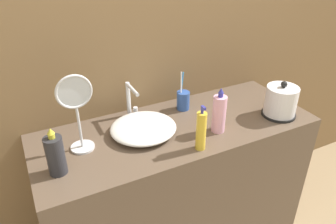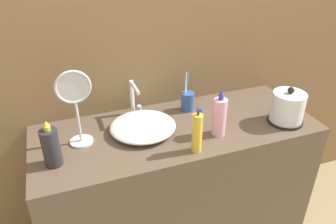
% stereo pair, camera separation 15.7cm
% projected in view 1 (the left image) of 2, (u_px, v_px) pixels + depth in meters
% --- Properties ---
extents(wall_back, '(6.00, 0.04, 2.60)m').
position_uv_depth(wall_back, '(151.00, 17.00, 1.63)').
color(wall_back, olive).
rests_on(wall_back, ground_plane).
extents(vanity_counter, '(1.42, 0.55, 0.82)m').
position_uv_depth(vanity_counter, '(176.00, 189.00, 1.84)').
color(vanity_counter, brown).
rests_on(vanity_counter, ground_plane).
extents(sink_basin, '(0.32, 0.31, 0.06)m').
position_uv_depth(sink_basin, '(143.00, 128.00, 1.58)').
color(sink_basin, white).
rests_on(sink_basin, vanity_counter).
extents(faucet, '(0.06, 0.15, 0.19)m').
position_uv_depth(faucet, '(131.00, 98.00, 1.67)').
color(faucet, silver).
rests_on(faucet, vanity_counter).
extents(electric_kettle, '(0.18, 0.18, 0.20)m').
position_uv_depth(electric_kettle, '(281.00, 102.00, 1.70)').
color(electric_kettle, black).
rests_on(electric_kettle, vanity_counter).
extents(toothbrush_cup, '(0.07, 0.07, 0.21)m').
position_uv_depth(toothbrush_cup, '(183.00, 100.00, 1.78)').
color(toothbrush_cup, '#2D519E').
rests_on(toothbrush_cup, vanity_counter).
extents(lotion_bottle, '(0.05, 0.05, 0.22)m').
position_uv_depth(lotion_bottle, '(201.00, 131.00, 1.44)').
color(lotion_bottle, gold).
rests_on(lotion_bottle, vanity_counter).
extents(shampoo_bottle, '(0.07, 0.07, 0.21)m').
position_uv_depth(shampoo_bottle, '(55.00, 155.00, 1.29)').
color(shampoo_bottle, '#28282D').
rests_on(shampoo_bottle, vanity_counter).
extents(mouthwash_bottle, '(0.07, 0.07, 0.23)m').
position_uv_depth(mouthwash_bottle, '(219.00, 113.00, 1.56)').
color(mouthwash_bottle, '#EAA8C6').
rests_on(mouthwash_bottle, vanity_counter).
extents(vanity_mirror, '(0.15, 0.11, 0.36)m').
position_uv_depth(vanity_mirror, '(76.00, 108.00, 1.38)').
color(vanity_mirror, silver).
rests_on(vanity_mirror, vanity_counter).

